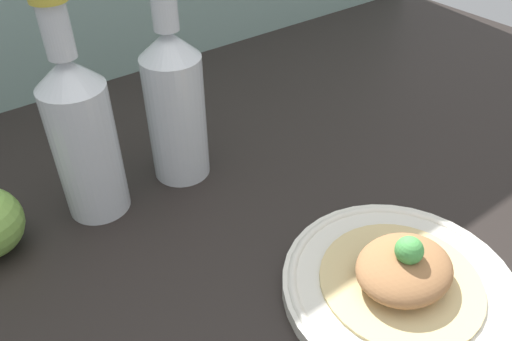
% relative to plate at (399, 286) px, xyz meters
% --- Properties ---
extents(ground_plane, '(1.80, 1.10, 0.04)m').
position_rel_plate_xyz_m(ground_plane, '(-0.09, 0.14, -0.03)').
color(ground_plane, black).
extents(plate, '(0.26, 0.26, 0.02)m').
position_rel_plate_xyz_m(plate, '(0.00, 0.00, 0.00)').
color(plate, silver).
rests_on(plate, ground_plane).
extents(plated_food, '(0.18, 0.18, 0.07)m').
position_rel_plate_xyz_m(plated_food, '(0.00, 0.00, 0.03)').
color(plated_food, '#D6BC7F').
rests_on(plated_food, plate).
extents(cider_bottle_left, '(0.08, 0.08, 0.29)m').
position_rel_plate_xyz_m(cider_bottle_left, '(-0.20, 0.33, 0.10)').
color(cider_bottle_left, silver).
rests_on(cider_bottle_left, ground_plane).
extents(cider_bottle_right, '(0.08, 0.08, 0.29)m').
position_rel_plate_xyz_m(cider_bottle_right, '(-0.08, 0.33, 0.10)').
color(cider_bottle_right, silver).
rests_on(cider_bottle_right, ground_plane).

